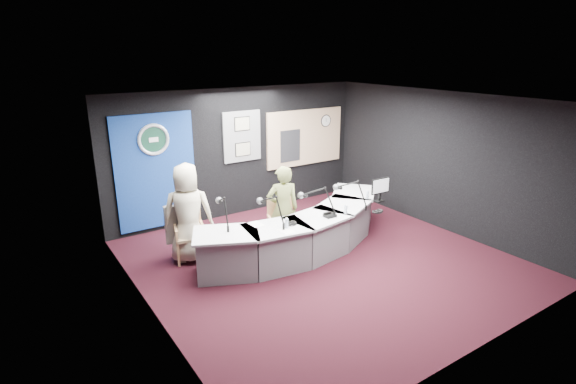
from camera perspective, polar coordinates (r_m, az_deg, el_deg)
ground at (r=8.04m, az=4.41°, el=-8.69°), size 6.00×6.00×0.00m
ceiling at (r=7.25m, az=4.94°, el=11.55°), size 6.00×6.00×0.02m
wall_back at (r=9.97m, az=-6.13°, el=5.04°), size 6.00×0.02×2.80m
wall_front at (r=5.65m, az=24.01°, el=-6.52°), size 6.00×0.02×2.80m
wall_left at (r=6.21m, az=-17.63°, el=-3.62°), size 0.02×6.00×2.80m
wall_right at (r=9.63m, az=18.83°, el=3.73°), size 0.02×6.00×2.80m
broadcast_desk at (r=8.26m, az=1.84°, el=-5.06°), size 4.50×1.90×0.75m
backdrop_panel at (r=9.27m, az=-16.43°, el=2.49°), size 1.60×0.05×2.30m
agency_seal at (r=9.09m, az=-16.71°, el=6.39°), size 0.63×0.07×0.63m
seal_center at (r=9.10m, az=-16.72°, el=6.39°), size 0.48×0.01×0.48m
pinboard at (r=9.90m, az=-5.86°, el=7.03°), size 0.90×0.04×1.10m
framed_photo_upper at (r=9.82m, az=-5.83°, el=8.61°), size 0.34×0.02×0.27m
framed_photo_lower at (r=9.93m, az=-5.73°, el=5.41°), size 0.34×0.02×0.27m
booth_window_frame at (r=10.82m, az=2.18°, el=6.95°), size 2.12×0.06×1.32m
booth_glow at (r=10.81m, az=2.21°, el=6.94°), size 2.00×0.02×1.20m
equipment_rack at (r=10.57m, az=0.28°, el=5.87°), size 0.55×0.02×0.75m
wall_clock at (r=11.10m, az=4.83°, el=9.00°), size 0.28×0.01×0.28m
armchair_left at (r=8.07m, az=-12.37°, el=-5.63°), size 0.59×0.59×0.86m
armchair_right at (r=8.24m, az=-0.66°, el=-4.36°), size 0.67×0.67×0.95m
draped_jacket at (r=8.18m, az=-13.64°, el=-3.95°), size 0.51×0.22×0.70m
person_man at (r=7.91m, az=-12.58°, el=-2.65°), size 1.01×0.86×1.76m
person_woman at (r=8.12m, az=-0.67°, el=-2.18°), size 0.68×0.56×1.61m
computer_monitor at (r=8.78m, az=11.61°, el=0.80°), size 0.40×0.03×0.27m
desk_phone at (r=7.94m, az=5.35°, el=-2.98°), size 0.20×0.16×0.05m
headphones_near at (r=8.28m, az=11.30°, el=-2.43°), size 0.19×0.19×0.03m
headphones_far at (r=7.58m, az=0.30°, el=-3.99°), size 0.24×0.24×0.04m
paper_stack at (r=7.60m, az=-4.06°, el=-4.10°), size 0.20×0.28×0.00m
notepad at (r=7.31m, az=-0.23°, el=-4.95°), size 0.22×0.29×0.00m
boom_mic_a at (r=7.52m, az=-8.24°, el=-2.07°), size 0.26×0.72×0.60m
boom_mic_b at (r=7.48m, az=-2.12°, el=-2.00°), size 0.20×0.73×0.60m
boom_mic_c at (r=7.90m, az=3.79°, el=-0.93°), size 0.50×0.61×0.60m
boom_mic_d at (r=8.37m, az=7.99°, el=0.01°), size 0.36×0.69×0.60m
water_bottles at (r=8.13m, az=5.49°, el=-1.99°), size 2.23×0.47×0.18m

